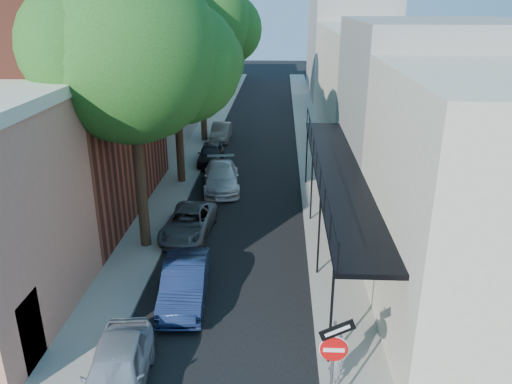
# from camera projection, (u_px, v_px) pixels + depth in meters

# --- Properties ---
(road_surface) EXTENTS (6.00, 64.00, 0.01)m
(road_surface) POSITION_uv_depth(u_px,v_px,m) (257.00, 132.00, 39.68)
(road_surface) COLOR black
(road_surface) RESTS_ON ground
(sidewalk_left) EXTENTS (2.00, 64.00, 0.12)m
(sidewalk_left) POSITION_uv_depth(u_px,v_px,m) (208.00, 130.00, 39.85)
(sidewalk_left) COLOR gray
(sidewalk_left) RESTS_ON ground
(sidewalk_right) EXTENTS (2.00, 64.00, 0.12)m
(sidewalk_right) POSITION_uv_depth(u_px,v_px,m) (308.00, 132.00, 39.48)
(sidewalk_right) COLOR gray
(sidewalk_right) RESTS_ON ground
(buildings_left) EXTENTS (10.10, 59.10, 12.00)m
(buildings_left) POSITION_uv_depth(u_px,v_px,m) (132.00, 70.00, 37.18)
(buildings_left) COLOR tan
(buildings_left) RESTS_ON ground
(buildings_right) EXTENTS (9.80, 55.00, 10.00)m
(buildings_right) POSITION_uv_depth(u_px,v_px,m) (377.00, 77.00, 37.20)
(buildings_right) COLOR beige
(buildings_right) RESTS_ON ground
(sign_post) EXTENTS (0.89, 0.17, 2.99)m
(sign_post) POSITION_uv_depth(u_px,v_px,m) (334.00, 353.00, 11.76)
(sign_post) COLOR #595B60
(sign_post) RESTS_ON ground
(oak_near) EXTENTS (7.48, 6.80, 11.42)m
(oak_near) POSITION_uv_depth(u_px,v_px,m) (143.00, 55.00, 18.61)
(oak_near) COLOR #331E14
(oak_near) RESTS_ON ground
(oak_mid) EXTENTS (6.60, 6.00, 10.20)m
(oak_mid) POSITION_uv_depth(u_px,v_px,m) (183.00, 56.00, 26.33)
(oak_mid) COLOR #331E14
(oak_mid) RESTS_ON ground
(oak_far) EXTENTS (7.70, 7.00, 11.90)m
(oak_far) POSITION_uv_depth(u_px,v_px,m) (207.00, 24.00, 34.32)
(oak_far) COLOR #331E14
(oak_far) RESTS_ON ground
(parked_car_a) EXTENTS (2.05, 4.16, 1.37)m
(parked_car_a) POSITION_uv_depth(u_px,v_px,m) (117.00, 370.00, 13.15)
(parked_car_a) COLOR #959AA5
(parked_car_a) RESTS_ON ground
(parked_car_b) EXTENTS (1.76, 4.28, 1.38)m
(parked_car_b) POSITION_uv_depth(u_px,v_px,m) (185.00, 283.00, 17.21)
(parked_car_b) COLOR #152144
(parked_car_b) RESTS_ON ground
(parked_car_c) EXTENTS (2.24, 4.37, 1.18)m
(parked_car_c) POSITION_uv_depth(u_px,v_px,m) (189.00, 223.00, 22.10)
(parked_car_c) COLOR #58595F
(parked_car_c) RESTS_ON ground
(parked_car_d) EXTENTS (2.47, 4.86, 1.35)m
(parked_car_d) POSITION_uv_depth(u_px,v_px,m) (221.00, 177.00, 27.52)
(parked_car_d) COLOR silver
(parked_car_d) RESTS_ON ground
(parked_car_e) EXTENTS (1.63, 3.82, 1.29)m
(parked_car_e) POSITION_uv_depth(u_px,v_px,m) (211.00, 154.00, 31.80)
(parked_car_e) COLOR black
(parked_car_e) RESTS_ON ground
(parked_car_f) EXTENTS (1.32, 3.78, 1.25)m
(parked_car_f) POSITION_uv_depth(u_px,v_px,m) (221.00, 132.00, 37.12)
(parked_car_f) COLOR #676057
(parked_car_f) RESTS_ON ground
(pedestrian) EXTENTS (0.51, 0.68, 1.66)m
(pedestrian) POSITION_uv_depth(u_px,v_px,m) (337.00, 359.00, 13.16)
(pedestrian) COLOR slate
(pedestrian) RESTS_ON sidewalk_right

